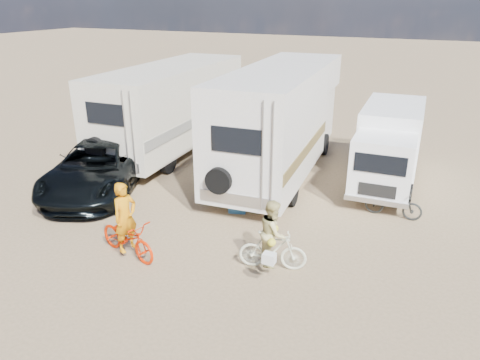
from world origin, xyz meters
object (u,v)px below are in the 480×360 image
at_px(box_truck, 388,147).
at_px(cooler, 238,205).
at_px(bike_woman, 273,250).
at_px(crate, 228,185).
at_px(bike_parked, 394,203).
at_px(rv_main, 280,122).
at_px(rider_woman, 273,239).
at_px(dark_suv, 99,166).
at_px(bike_man, 127,238).
at_px(rv_left, 172,109).
at_px(rider_man, 126,224).

relative_size(box_truck, cooler, 10.74).
height_order(bike_woman, crate, bike_woman).
relative_size(box_truck, bike_parked, 3.39).
xyz_separation_m(rv_main, rider_woman, (2.12, -6.26, -1.14)).
bearing_deg(bike_woman, dark_suv, 57.91).
bearing_deg(bike_man, dark_suv, 62.78).
height_order(bike_woman, bike_parked, bike_woman).
bearing_deg(rv_left, rider_woman, -46.57).
height_order(bike_man, bike_parked, bike_man).
distance_m(dark_suv, rider_man, 4.84).
distance_m(bike_parked, crate, 5.43).
distance_m(box_truck, rider_man, 9.44).
bearing_deg(rv_left, bike_woman, -46.57).
bearing_deg(dark_suv, bike_woman, -39.41).
height_order(bike_woman, rider_woman, rider_woman).
relative_size(bike_woman, bike_parked, 1.00).
height_order(dark_suv, crate, dark_suv).
bearing_deg(rv_left, bike_man, -67.93).
bearing_deg(bike_man, box_truck, -19.90).
distance_m(dark_suv, bike_parked, 9.74).
bearing_deg(rider_man, box_truck, -19.90).
bearing_deg(box_truck, rv_left, 176.79).
height_order(bike_man, crate, bike_man).
distance_m(rider_man, rider_woman, 3.72).
height_order(dark_suv, bike_parked, dark_suv).
bearing_deg(bike_parked, box_truck, 14.72).
height_order(rv_left, rider_woman, rv_left).
bearing_deg(cooler, dark_suv, 166.92).
height_order(rv_left, bike_man, rv_left).
bearing_deg(cooler, rider_woman, -66.58).
relative_size(box_truck, dark_suv, 0.97).
relative_size(box_truck, bike_man, 2.92).
bearing_deg(dark_suv, bike_parked, -10.79).
xyz_separation_m(bike_woman, cooler, (-2.11, 2.52, -0.29)).
distance_m(rider_woman, bike_parked, 4.78).
distance_m(rv_main, dark_suv, 6.61).
height_order(dark_suv, bike_man, dark_suv).
bearing_deg(rider_woman, box_truck, -28.94).
bearing_deg(bike_man, rider_man, 0.00).
xyz_separation_m(rv_main, rider_man, (-1.47, -7.24, -1.04)).
xyz_separation_m(bike_man, cooler, (1.48, 3.50, -0.30)).
xyz_separation_m(rv_main, rv_left, (-5.14, 0.70, -0.17)).
bearing_deg(bike_parked, crate, 94.32).
height_order(dark_suv, bike_woman, dark_suv).
bearing_deg(rider_woman, rv_left, 31.18).
relative_size(box_truck, crate, 11.38).
distance_m(cooler, crate, 1.70).
height_order(bike_man, rider_woman, rider_woman).
distance_m(dark_suv, cooler, 5.15).
relative_size(bike_man, rider_woman, 1.19).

